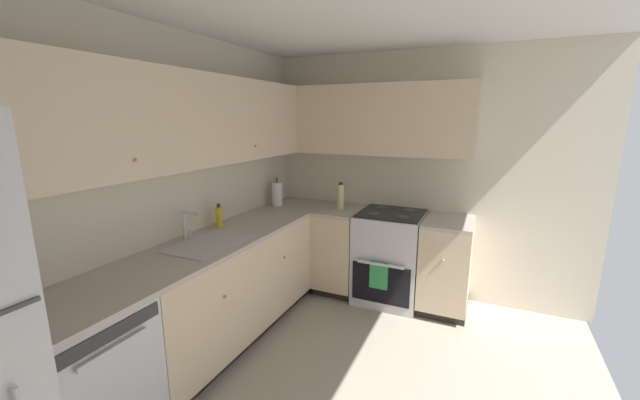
% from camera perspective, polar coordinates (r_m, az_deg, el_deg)
% --- Properties ---
extents(wall_back, '(4.00, 0.05, 2.43)m').
position_cam_1_polar(wall_back, '(2.89, -25.30, -0.31)').
color(wall_back, beige).
rests_on(wall_back, ground_plane).
extents(wall_right, '(0.05, 3.18, 2.43)m').
position_cam_1_polar(wall_right, '(3.87, 15.15, 3.44)').
color(wall_right, beige).
rests_on(wall_right, ground_plane).
extents(dishwasher, '(0.60, 0.63, 0.85)m').
position_cam_1_polar(dishwasher, '(2.52, -32.92, -22.66)').
color(dishwasher, silver).
rests_on(dishwasher, ground_plane).
extents(lower_cabinets_back, '(1.83, 0.62, 0.85)m').
position_cam_1_polar(lower_cabinets_back, '(3.21, -14.03, -13.08)').
color(lower_cabinets_back, beige).
rests_on(lower_cabinets_back, ground_plane).
extents(countertop_back, '(3.04, 0.60, 0.03)m').
position_cam_1_polar(countertop_back, '(3.05, -14.45, -5.63)').
color(countertop_back, '#B7A89E').
rests_on(countertop_back, lower_cabinets_back).
extents(lower_cabinets_right, '(0.62, 1.48, 0.85)m').
position_cam_1_polar(lower_cabinets_right, '(3.80, 10.76, -8.81)').
color(lower_cabinets_right, beige).
rests_on(lower_cabinets_right, ground_plane).
extents(countertop_right, '(0.60, 1.48, 0.03)m').
position_cam_1_polar(countertop_right, '(3.67, 11.02, -2.41)').
color(countertop_right, '#B7A89E').
rests_on(countertop_right, lower_cabinets_right).
extents(oven_range, '(0.68, 0.62, 1.04)m').
position_cam_1_polar(oven_range, '(3.81, 10.66, -8.40)').
color(oven_range, silver).
rests_on(oven_range, ground_plane).
extents(upper_cabinets_back, '(2.72, 0.34, 0.67)m').
position_cam_1_polar(upper_cabinets_back, '(2.88, -19.69, 11.37)').
color(upper_cabinets_back, beige).
extents(upper_cabinets_right, '(0.32, 2.03, 0.67)m').
position_cam_1_polar(upper_cabinets_right, '(3.77, 7.14, 12.07)').
color(upper_cabinets_right, beige).
extents(sink, '(0.59, 0.40, 0.10)m').
position_cam_1_polar(sink, '(2.89, -16.55, -7.25)').
color(sink, '#B7B7BC').
rests_on(sink, countertop_back).
extents(faucet, '(0.07, 0.16, 0.23)m').
position_cam_1_polar(faucet, '(2.98, -19.75, -3.32)').
color(faucet, silver).
rests_on(faucet, countertop_back).
extents(soap_bottle, '(0.06, 0.06, 0.21)m').
position_cam_1_polar(soap_bottle, '(3.25, -15.19, -2.52)').
color(soap_bottle, gold).
rests_on(soap_bottle, countertop_back).
extents(paper_towel_roll, '(0.11, 0.11, 0.31)m').
position_cam_1_polar(paper_towel_roll, '(3.96, -6.58, 0.94)').
color(paper_towel_roll, white).
rests_on(paper_towel_roll, countertop_back).
extents(oil_bottle, '(0.07, 0.07, 0.27)m').
position_cam_1_polar(oil_bottle, '(3.79, 3.18, 0.56)').
color(oil_bottle, beige).
rests_on(oil_bottle, countertop_right).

